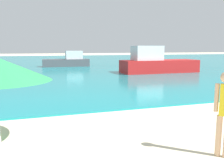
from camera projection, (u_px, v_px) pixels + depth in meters
water at (46, 62)px, 35.94m from camera, size 160.00×60.00×0.06m
boat_near at (157, 63)px, 19.99m from camera, size 6.49×2.09×2.20m
boat_far at (68, 61)px, 26.69m from camera, size 5.09×1.73×1.72m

